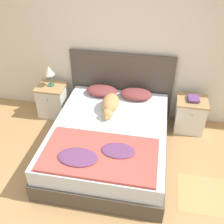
# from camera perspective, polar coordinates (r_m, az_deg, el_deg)

# --- Properties ---
(ground_plane) EXTENTS (16.00, 16.00, 0.00)m
(ground_plane) POSITION_cam_1_polar(r_m,az_deg,el_deg) (3.41, -5.70, -20.24)
(ground_plane) COLOR tan
(wall_back) EXTENTS (9.00, 0.06, 2.55)m
(wall_back) POSITION_cam_1_polar(r_m,az_deg,el_deg) (4.28, 1.05, 14.61)
(wall_back) COLOR beige
(wall_back) RESTS_ON ground_plane
(bed) EXTENTS (1.65, 2.06, 0.51)m
(bed) POSITION_cam_1_polar(r_m,az_deg,el_deg) (3.85, -0.57, -6.11)
(bed) COLOR #4C4238
(bed) RESTS_ON ground_plane
(headboard) EXTENTS (1.73, 0.06, 1.16)m
(headboard) POSITION_cam_1_polar(r_m,az_deg,el_deg) (4.49, 2.01, 6.16)
(headboard) COLOR #4C4238
(headboard) RESTS_ON ground_plane
(nightstand_left) EXTENTS (0.48, 0.43, 0.57)m
(nightstand_left) POSITION_cam_1_polar(r_m,az_deg,el_deg) (4.75, -12.76, 2.56)
(nightstand_left) COLOR silver
(nightstand_left) RESTS_ON ground_plane
(nightstand_right) EXTENTS (0.48, 0.43, 0.57)m
(nightstand_right) POSITION_cam_1_polar(r_m,az_deg,el_deg) (4.46, 16.55, -0.56)
(nightstand_right) COLOR silver
(nightstand_right) RESTS_ON ground_plane
(pillow_left) EXTENTS (0.52, 0.34, 0.13)m
(pillow_left) POSITION_cam_1_polar(r_m,az_deg,el_deg) (4.34, -2.23, 4.66)
(pillow_left) COLOR brown
(pillow_left) RESTS_ON bed
(pillow_right) EXTENTS (0.52, 0.34, 0.13)m
(pillow_right) POSITION_cam_1_polar(r_m,az_deg,el_deg) (4.27, 5.29, 3.91)
(pillow_right) COLOR brown
(pillow_right) RESTS_ON bed
(quilt) EXTENTS (1.40, 0.80, 0.07)m
(quilt) POSITION_cam_1_polar(r_m,az_deg,el_deg) (3.24, -2.83, -9.19)
(quilt) COLOR #BC4C42
(quilt) RESTS_ON bed
(dog) EXTENTS (0.26, 0.63, 0.22)m
(dog) POSITION_cam_1_polar(r_m,az_deg,el_deg) (3.94, -0.40, 1.68)
(dog) COLOR tan
(dog) RESTS_ON bed
(book_stack) EXTENTS (0.18, 0.21, 0.05)m
(book_stack) POSITION_cam_1_polar(r_m,az_deg,el_deg) (4.29, 17.26, 2.80)
(book_stack) COLOR #285689
(book_stack) RESTS_ON nightstand_right
(table_lamp) EXTENTS (0.18, 0.18, 0.37)m
(table_lamp) POSITION_cam_1_polar(r_m,az_deg,el_deg) (4.49, -13.58, 8.64)
(table_lamp) COLOR #336B4C
(table_lamp) RESTS_ON nightstand_left
(rug) EXTENTS (1.06, 0.61, 0.00)m
(rug) POSITION_cam_1_polar(r_m,az_deg,el_deg) (3.75, 22.44, -16.72)
(rug) COLOR tan
(rug) RESTS_ON ground_plane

